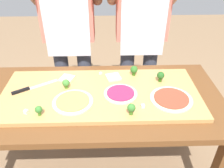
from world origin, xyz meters
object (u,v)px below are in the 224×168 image
prep_table (96,109)px  cheese_crumble_c (143,106)px  pizza_slice_near_right (67,78)px  pizza_whole_tomato_red (171,99)px  broccoli_floret_center_right (134,70)px  pizza_whole_beet_magenta (121,93)px  cheese_crumble_a (26,112)px  broccoli_floret_front_right (161,76)px  broccoli_floret_center_left (131,108)px  broccoli_floret_front_mid (39,110)px  cook_right (141,26)px  pizza_slice_near_left (113,77)px  cook_left (69,26)px  pizza_whole_pesto_green (73,102)px  broccoli_floret_front_left (66,83)px  cheese_crumble_b (101,73)px  chefs_knife (29,89)px

prep_table → cheese_crumble_c: bearing=-28.1°
pizza_slice_near_right → pizza_whole_tomato_red: bearing=-20.7°
pizza_slice_near_right → broccoli_floret_center_right: size_ratio=1.21×
pizza_whole_beet_magenta → cheese_crumble_a: size_ratio=9.74×
prep_table → pizza_slice_near_right: 0.29m
pizza_whole_beet_magenta → cheese_crumble_c: size_ratio=10.64×
broccoli_floret_front_right → broccoli_floret_center_left: size_ratio=1.05×
broccoli_floret_front_mid → cook_right: size_ratio=0.04×
pizza_slice_near_left → cook_left: 0.59m
pizza_whole_pesto_green → broccoli_floret_front_right: bearing=20.6°
broccoli_floret_front_right → broccoli_floret_center_left: bearing=-125.1°
broccoli_floret_front_right → prep_table: bearing=-165.1°
prep_table → pizza_whole_beet_magenta: 0.21m
pizza_whole_pesto_green → broccoli_floret_front_left: size_ratio=3.80×
prep_table → broccoli_floret_front_mid: broccoli_floret_front_mid is taller
prep_table → cook_right: bearing=59.4°
broccoli_floret_center_right → cheese_crumble_b: size_ratio=4.67×
pizza_whole_tomato_red → broccoli_floret_front_mid: 0.76m
pizza_slice_near_right → broccoli_floret_front_left: (0.01, -0.10, 0.03)m
pizza_whole_beet_magenta → cook_left: bearing=120.8°
broccoli_floret_front_right → pizza_whole_tomato_red: bearing=-82.2°
prep_table → broccoli_floret_front_left: (-0.18, 0.06, 0.17)m
pizza_whole_tomato_red → cheese_crumble_a: cheese_crumble_a is taller
cheese_crumble_b → cheese_crumble_c: bearing=-56.3°
broccoli_floret_front_right → broccoli_floret_center_left: 0.39m
prep_table → broccoli_floret_center_left: size_ratio=23.19×
broccoli_floret_front_right → cheese_crumble_a: 0.86m
pizza_slice_near_right → cheese_crumble_c: 0.57m
prep_table → chefs_knife: bearing=173.3°
broccoli_floret_front_left → pizza_slice_near_left: bearing=20.3°
pizza_whole_tomato_red → cook_left: 0.99m
pizza_whole_pesto_green → cheese_crumble_c: cheese_crumble_c is taller
broccoli_floret_front_mid → pizza_slice_near_left: bearing=41.5°
broccoli_floret_front_right → broccoli_floret_front_left: bearing=-174.6°
prep_table → broccoli_floret_front_left: bearing=162.6°
pizza_slice_near_left → pizza_slice_near_right: size_ratio=1.08×
pizza_slice_near_left → cook_right: (0.24, 0.44, 0.20)m
pizza_whole_beet_magenta → cheese_crumble_a: bearing=-163.5°
chefs_knife → broccoli_floret_center_right: (0.68, 0.15, 0.04)m
chefs_knife → broccoli_floret_front_right: 0.85m
chefs_knife → pizza_whole_beet_magenta: 0.58m
broccoli_floret_center_right → broccoli_floret_front_left: broccoli_floret_center_right is taller
broccoli_floret_front_left → cheese_crumble_a: (-0.19, -0.24, -0.03)m
pizza_slice_near_right → cheese_crumble_b: bearing=13.8°
prep_table → broccoli_floret_front_mid: 0.39m
prep_table → broccoli_floret_front_right: size_ratio=22.06×
broccoli_floret_center_right → cook_left: (-0.48, 0.41, 0.16)m
prep_table → pizza_whole_pesto_green: 0.21m
broccoli_floret_front_right → cheese_crumble_a: bearing=-159.9°
prep_table → pizza_slice_near_left: pizza_slice_near_left is taller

